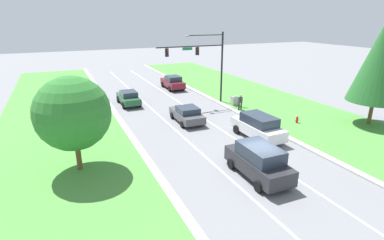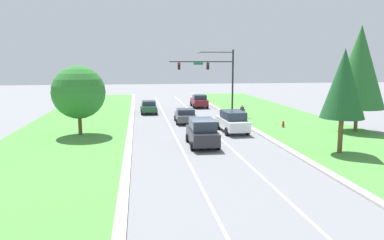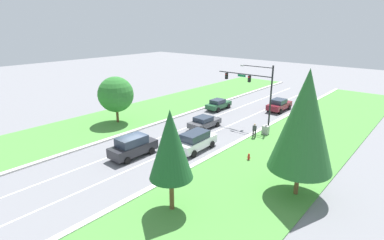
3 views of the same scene
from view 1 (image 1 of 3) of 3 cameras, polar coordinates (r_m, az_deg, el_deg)
The scene contains 18 objects.
ground_plane at distance 19.08m, azimuth 12.22°, elevation -9.99°, with size 160.00×160.00×0.00m, color slate.
curb_strip_right at distance 22.61m, azimuth 23.96°, elevation -6.30°, with size 0.50×90.00×0.15m.
curb_strip_left at distance 16.67m, azimuth -4.15°, elevation -13.87°, with size 0.50×90.00×0.15m.
grass_verge_right at distance 26.59m, azimuth 31.62°, elevation -3.91°, with size 10.00×90.00×0.08m.
grass_verge_left at distance 16.02m, azimuth -22.89°, elevation -17.17°, with size 10.00×90.00×0.08m.
lane_stripe_inner_left at distance 18.16m, azimuth 7.54°, elevation -11.26°, with size 0.14×81.00×0.01m.
lane_stripe_inner_right at distance 20.11m, azimuth 16.42°, elevation -8.77°, with size 0.14×81.00×0.01m.
traffic_signal_mast at distance 32.16m, azimuth 2.35°, elevation 11.85°, with size 7.53×0.41×7.67m.
burgundy_sedan at distance 40.33m, azimuth -3.69°, elevation 7.19°, with size 2.17×4.71×1.76m.
graphite_sedan at distance 27.28m, azimuth -0.96°, elevation 1.13°, with size 2.22×4.39×1.46m.
forest_sedan at distance 33.49m, azimuth -11.99°, elevation 4.21°, with size 2.00×4.44×1.56m.
white_suv at distance 24.05m, azimuth 12.47°, elevation -1.16°, with size 2.21×4.91×1.93m.
charcoal_suv at distance 18.33m, azimuth 12.55°, elevation -7.63°, with size 2.19×4.73×2.03m.
utility_cabinet at distance 32.75m, azimuth 8.11°, elevation 3.60°, with size 0.70×0.60×1.04m.
pedestrian at distance 30.96m, azimuth 9.19°, elevation 3.44°, with size 0.40×0.22×1.69m.
fire_hydrant at distance 28.57m, azimuth 19.37°, elevation 0.02°, with size 0.34×0.20×0.70m.
oak_near_left_tree at distance 19.00m, azimuth -21.75°, elevation 1.16°, with size 4.47×4.47×5.97m.
conifer_far_right_tree at distance 29.96m, azimuth 32.40°, elevation 9.79°, with size 4.54×4.54×9.45m.
Camera 1 is at (-10.33, -13.21, 9.10)m, focal length 28.00 mm.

